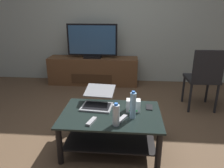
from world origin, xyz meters
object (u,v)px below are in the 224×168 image
(dining_chair, at_px, (204,76))
(water_bottle_far, at_px, (133,105))
(tv_remote, at_px, (122,119))
(television, at_px, (92,42))
(coffee_table, at_px, (111,124))
(router_box, at_px, (133,105))
(soundbar_remote, at_px, (91,121))
(cell_phone, at_px, (149,107))
(laptop, at_px, (98,100))
(water_bottle_near, at_px, (116,115))
(media_cabinet, at_px, (93,71))

(dining_chair, height_order, water_bottle_far, dining_chair)
(dining_chair, relative_size, tv_remote, 5.84)
(television, height_order, tv_remote, television)
(coffee_table, distance_m, router_box, 0.32)
(coffee_table, height_order, water_bottle_far, water_bottle_far)
(soundbar_remote, bearing_deg, cell_phone, 49.09)
(laptop, bearing_deg, coffee_table, -48.86)
(dining_chair, relative_size, router_box, 6.25)
(router_box, relative_size, water_bottle_near, 0.66)
(coffee_table, distance_m, soundbar_remote, 0.30)
(cell_phone, bearing_deg, router_box, -148.14)
(soundbar_remote, bearing_deg, television, 115.91)
(laptop, height_order, tv_remote, laptop)
(coffee_table, relative_size, laptop, 2.36)
(laptop, bearing_deg, dining_chair, 31.38)
(media_cabinet, bearing_deg, water_bottle_near, -75.17)
(media_cabinet, height_order, tv_remote, media_cabinet)
(tv_remote, bearing_deg, dining_chair, 72.59)
(dining_chair, height_order, water_bottle_near, dining_chair)
(television, relative_size, water_bottle_near, 4.29)
(coffee_table, bearing_deg, cell_phone, 22.57)
(water_bottle_far, bearing_deg, laptop, 145.90)
(water_bottle_far, bearing_deg, television, 109.79)
(media_cabinet, distance_m, tv_remote, 2.34)
(water_bottle_near, xyz_separation_m, cell_phone, (0.35, 0.41, -0.10))
(media_cabinet, relative_size, water_bottle_far, 6.16)
(water_bottle_near, height_order, cell_phone, water_bottle_near)
(dining_chair, bearing_deg, coffee_table, -140.01)
(media_cabinet, height_order, cell_phone, media_cabinet)
(dining_chair, relative_size, laptop, 2.10)
(dining_chair, relative_size, water_bottle_far, 3.25)
(media_cabinet, height_order, water_bottle_far, water_bottle_far)
(coffee_table, relative_size, water_bottle_near, 4.63)
(soundbar_remote, bearing_deg, media_cabinet, 115.82)
(router_box, xyz_separation_m, tv_remote, (-0.11, -0.21, -0.05))
(television, height_order, cell_phone, television)
(cell_phone, relative_size, soundbar_remote, 0.88)
(laptop, distance_m, soundbar_remote, 0.40)
(cell_phone, bearing_deg, television, 121.66)
(dining_chair, xyz_separation_m, router_box, (-1.03, -0.98, -0.04))
(router_box, height_order, cell_phone, router_box)
(cell_phone, bearing_deg, tv_remote, -129.74)
(dining_chair, xyz_separation_m, soundbar_remote, (-1.44, -1.26, -0.10))
(laptop, bearing_deg, water_bottle_far, -34.10)
(laptop, xyz_separation_m, router_box, (0.40, -0.11, 0.00))
(water_bottle_far, bearing_deg, coffee_table, 161.42)
(coffee_table, height_order, tv_remote, tv_remote)
(router_box, relative_size, water_bottle_far, 0.52)
(water_bottle_far, bearing_deg, router_box, 87.43)
(coffee_table, height_order, soundbar_remote, soundbar_remote)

